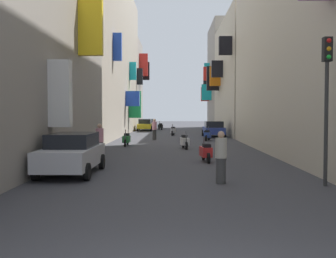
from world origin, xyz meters
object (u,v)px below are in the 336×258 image
object	(u,v)px
scooter_red	(206,152)
parked_car_blue	(214,129)
pedestrian_near_left	(100,142)
traffic_light_near_corner	(327,86)
parked_car_yellow	(145,125)
scooter_silver	(173,131)
pedestrian_near_right	(154,129)
scooter_blue	(208,135)
parked_car_silver	(72,153)
parked_car_green	(147,123)
scooter_black	(160,126)
scooter_white	(185,141)
scooter_green	(126,139)
pedestrian_crossing	(221,157)

from	to	relation	value
scooter_red	parked_car_blue	bearing A→B (deg)	83.55
pedestrian_near_left	traffic_light_near_corner	world-z (taller)	traffic_light_near_corner
parked_car_yellow	scooter_silver	bearing A→B (deg)	-71.47
pedestrian_near_right	pedestrian_near_left	bearing A→B (deg)	-98.12
scooter_blue	parked_car_yellow	bearing A→B (deg)	109.34
parked_car_yellow	parked_car_silver	bearing A→B (deg)	-90.34
traffic_light_near_corner	parked_car_green	bearing A→B (deg)	100.68
pedestrian_near_left	traffic_light_near_corner	size ratio (longest dim) A/B	0.38
scooter_black	scooter_white	bearing A→B (deg)	-84.94
scooter_black	scooter_blue	xyz separation A→B (m)	(4.49, -20.45, -0.00)
scooter_white	pedestrian_near_left	distance (m)	7.39
scooter_blue	traffic_light_near_corner	xyz separation A→B (m)	(2.04, -20.54, 2.66)
scooter_blue	scooter_silver	bearing A→B (deg)	110.45
pedestrian_near_right	scooter_silver	bearing A→B (deg)	77.52
scooter_silver	pedestrian_near_left	bearing A→B (deg)	-99.55
scooter_silver	scooter_white	size ratio (longest dim) A/B	0.96
parked_car_yellow	parked_car_green	bearing A→B (deg)	91.04
scooter_green	parked_car_green	bearing A→B (deg)	90.88
scooter_green	parked_car_blue	bearing A→B (deg)	56.21
scooter_blue	scooter_red	bearing A→B (deg)	-94.89
scooter_white	pedestrian_near_left	size ratio (longest dim) A/B	1.06
parked_car_silver	pedestrian_near_right	xyz separation A→B (m)	(2.19, 18.87, 0.08)
scooter_white	pedestrian_near_right	world-z (taller)	pedestrian_near_right
parked_car_green	scooter_black	size ratio (longest dim) A/B	2.27
scooter_silver	pedestrian_crossing	world-z (taller)	pedestrian_crossing
parked_car_blue	pedestrian_near_right	world-z (taller)	pedestrian_near_right
scooter_silver	pedestrian_near_left	world-z (taller)	pedestrian_near_left
parked_car_silver	scooter_black	world-z (taller)	parked_car_silver
scooter_blue	pedestrian_near_right	xyz separation A→B (m)	(-4.32, 0.74, 0.41)
parked_car_silver	parked_car_yellow	bearing A→B (deg)	89.66
scooter_white	scooter_blue	bearing A→B (deg)	74.63
pedestrian_near_right	pedestrian_crossing	bearing A→B (deg)	-81.44
parked_car_blue	scooter_white	size ratio (longest dim) A/B	2.40
parked_car_blue	parked_car_yellow	bearing A→B (deg)	119.60
scooter_black	scooter_red	bearing A→B (deg)	-84.61
parked_car_blue	scooter_blue	bearing A→B (deg)	-100.70
scooter_green	pedestrian_near_right	size ratio (longest dim) A/B	1.13
parked_car_silver	scooter_black	bearing A→B (deg)	87.00
scooter_blue	pedestrian_crossing	bearing A→B (deg)	-93.35
parked_car_blue	pedestrian_near_right	bearing A→B (deg)	-140.23
pedestrian_near_right	traffic_light_near_corner	bearing A→B (deg)	-73.35
pedestrian_near_right	parked_car_yellow	bearing A→B (deg)	96.55
parked_car_green	scooter_red	size ratio (longest dim) A/B	2.30
scooter_green	pedestrian_near_right	xyz separation A→B (m)	(1.64, 5.95, 0.41)
parked_car_green	traffic_light_near_corner	world-z (taller)	traffic_light_near_corner
scooter_green	traffic_light_near_corner	bearing A→B (deg)	-62.44
pedestrian_near_right	traffic_light_near_corner	size ratio (longest dim) A/B	0.38
pedestrian_crossing	pedestrian_near_right	world-z (taller)	pedestrian_near_right
scooter_black	scooter_white	size ratio (longest dim) A/B	1.05
scooter_white	parked_car_silver	bearing A→B (deg)	-112.63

